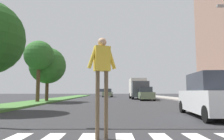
# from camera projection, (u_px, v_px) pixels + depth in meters

# --- Properties ---
(ground_plane) EXTENTS (140.00, 140.00, 0.00)m
(ground_plane) POSITION_uv_depth(u_px,v_px,m) (118.00, 100.00, 25.72)
(ground_plane) COLOR #2D2D30
(median_strip) EXTENTS (3.13, 64.00, 0.15)m
(median_strip) POSITION_uv_depth(u_px,v_px,m) (47.00, 101.00, 23.72)
(median_strip) COLOR #477A38
(median_strip) RESTS_ON ground_plane
(tree_far) EXTENTS (2.93, 2.93, 6.04)m
(tree_far) POSITION_uv_depth(u_px,v_px,m) (39.00, 56.00, 20.56)
(tree_far) COLOR #4C3823
(tree_far) RESTS_ON median_strip
(tree_distant) EXTENTS (4.00, 4.00, 5.83)m
(tree_distant) POSITION_uv_depth(u_px,v_px,m) (47.00, 66.00, 22.79)
(tree_distant) COLOR #4C3823
(tree_distant) RESTS_ON median_strip
(sidewalk_right) EXTENTS (3.00, 64.00, 0.15)m
(sidewalk_right) POSITION_uv_depth(u_px,v_px,m) (193.00, 101.00, 23.75)
(sidewalk_right) COLOR #9E9991
(sidewalk_right) RESTS_ON ground_plane
(traffic_light_gantry) EXTENTS (9.15, 0.30, 6.00)m
(traffic_light_gantry) POSITION_uv_depth(u_px,v_px,m) (17.00, 4.00, 7.59)
(traffic_light_gantry) COLOR gold
(traffic_light_gantry) RESTS_ON median_strip
(pedestrian_performer) EXTENTS (0.73, 0.35, 2.49)m
(pedestrian_performer) POSITION_uv_depth(u_px,v_px,m) (102.00, 71.00, 5.10)
(pedestrian_performer) COLOR brown
(pedestrian_performer) RESTS_ON ground_plane
(suv_crossing) EXTENTS (2.37, 4.76, 1.97)m
(suv_crossing) POSITION_uv_depth(u_px,v_px,m) (212.00, 96.00, 9.26)
(suv_crossing) COLOR silver
(suv_crossing) RESTS_ON ground_plane
(sedan_midblock) EXTENTS (1.98, 4.57, 1.71)m
(sedan_midblock) POSITION_uv_depth(u_px,v_px,m) (145.00, 94.00, 26.39)
(sedan_midblock) COLOR gray
(sedan_midblock) RESTS_ON ground_plane
(sedan_distant) EXTENTS (2.05, 4.66, 1.66)m
(sedan_distant) POSITION_uv_depth(u_px,v_px,m) (108.00, 93.00, 41.21)
(sedan_distant) COLOR gray
(sedan_distant) RESTS_ON ground_plane
(sedan_far_horizon) EXTENTS (2.19, 4.54, 1.70)m
(sedan_far_horizon) POSITION_uv_depth(u_px,v_px,m) (102.00, 93.00, 49.28)
(sedan_far_horizon) COLOR silver
(sedan_far_horizon) RESTS_ON ground_plane
(truck_box_delivery) EXTENTS (2.40, 6.20, 3.10)m
(truck_box_delivery) POSITION_uv_depth(u_px,v_px,m) (138.00, 88.00, 31.20)
(truck_box_delivery) COLOR #474C51
(truck_box_delivery) RESTS_ON ground_plane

